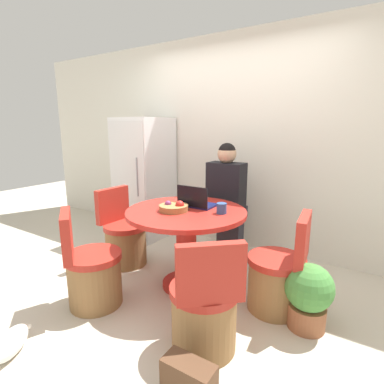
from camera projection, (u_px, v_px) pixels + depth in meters
name	position (u px, v px, depth m)	size (l,w,h in m)	color
ground_plane	(167.00, 292.00, 2.79)	(12.00, 12.00, 0.00)	beige
wall_back	(236.00, 144.00, 3.71)	(7.00, 0.06, 2.60)	silver
refrigerator	(144.00, 178.00, 4.11)	(0.62, 0.69, 1.62)	white
dining_table	(186.00, 232.00, 2.79)	(1.11, 1.11, 0.76)	#B2261E
chair_near_right_corner	(205.00, 313.00, 2.02)	(0.54, 0.54, 0.85)	olive
chair_right_side	(278.00, 278.00, 2.48)	(0.48, 0.47, 0.85)	olive
chair_near_left_corner	(92.00, 274.00, 2.55)	(0.54, 0.54, 0.85)	olive
chair_left_side	(125.00, 239.00, 3.33)	(0.47, 0.47, 0.85)	olive
person_seated	(228.00, 197.00, 3.36)	(0.40, 0.37, 1.34)	#2D2D38
laptop	(196.00, 202.00, 2.85)	(0.33, 0.23, 0.21)	#141947
fruit_bowl	(174.00, 207.00, 2.71)	(0.26, 0.26, 0.10)	olive
coffee_cup	(222.00, 208.00, 2.62)	(0.09, 0.09, 0.09)	#2D4C84
cat	(9.00, 344.00, 1.99)	(0.28, 0.40, 0.17)	white
potted_plant	(308.00, 294.00, 2.25)	(0.36, 0.36, 0.52)	#935638
handbag	(189.00, 383.00, 1.65)	(0.30, 0.14, 0.26)	brown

